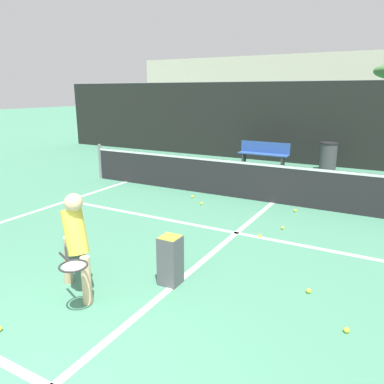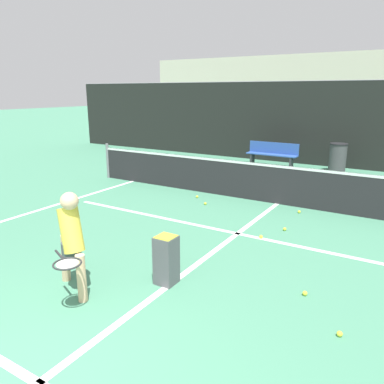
% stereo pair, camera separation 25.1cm
% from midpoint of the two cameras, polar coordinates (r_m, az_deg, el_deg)
% --- Properties ---
extents(court_service_line, '(8.25, 0.10, 0.01)m').
position_cam_midpoint_polar(court_service_line, '(7.27, 5.79, -6.22)').
color(court_service_line, white).
rests_on(court_service_line, ground).
extents(court_center_mark, '(0.10, 6.75, 0.01)m').
position_cam_midpoint_polar(court_center_mark, '(6.37, 1.90, -9.33)').
color(court_center_mark, white).
rests_on(court_center_mark, ground).
extents(court_sideline_left, '(0.10, 7.75, 0.01)m').
position_cam_midpoint_polar(court_sideline_left, '(9.20, -23.99, -2.88)').
color(court_sideline_left, white).
rests_on(court_sideline_left, ground).
extents(net, '(11.09, 0.09, 1.07)m').
position_cam_midpoint_polar(net, '(9.19, 11.58, 1.42)').
color(net, slate).
rests_on(net, ground).
extents(fence_back, '(24.00, 0.06, 3.01)m').
position_cam_midpoint_polar(fence_back, '(14.32, 18.61, 9.78)').
color(fence_back, black).
rests_on(fence_back, ground).
extents(player_practicing, '(1.02, 0.84, 1.42)m').
position_cam_midpoint_polar(player_practicing, '(5.12, -18.76, -6.99)').
color(player_practicing, '#DBAD84').
rests_on(player_practicing, ground).
extents(tennis_ball_scattered_0, '(0.07, 0.07, 0.07)m').
position_cam_midpoint_polar(tennis_ball_scattered_0, '(6.06, -3.56, -10.39)').
color(tennis_ball_scattered_0, '#D1E033').
rests_on(tennis_ball_scattered_0, ground).
extents(tennis_ball_scattered_2, '(0.07, 0.07, 0.07)m').
position_cam_midpoint_polar(tennis_ball_scattered_2, '(7.59, 12.71, -5.34)').
color(tennis_ball_scattered_2, '#D1E033').
rests_on(tennis_ball_scattered_2, ground).
extents(tennis_ball_scattered_3, '(0.07, 0.07, 0.07)m').
position_cam_midpoint_polar(tennis_ball_scattered_3, '(4.78, 21.04, -19.06)').
color(tennis_ball_scattered_3, '#D1E033').
rests_on(tennis_ball_scattered_3, ground).
extents(tennis_ball_scattered_4, '(0.07, 0.07, 0.07)m').
position_cam_midpoint_polar(tennis_ball_scattered_4, '(9.55, -0.68, -0.72)').
color(tennis_ball_scattered_4, '#D1E033').
rests_on(tennis_ball_scattered_4, ground).
extents(tennis_ball_scattered_5, '(0.07, 0.07, 0.07)m').
position_cam_midpoint_polar(tennis_ball_scattered_5, '(7.11, 9.33, -6.59)').
color(tennis_ball_scattered_5, '#D1E033').
rests_on(tennis_ball_scattered_5, ground).
extents(tennis_ball_scattered_8, '(0.07, 0.07, 0.07)m').
position_cam_midpoint_polar(tennis_ball_scattered_8, '(8.98, 0.64, -1.75)').
color(tennis_ball_scattered_8, '#D1E033').
rests_on(tennis_ball_scattered_8, ground).
extents(tennis_ball_scattered_9, '(0.07, 0.07, 0.07)m').
position_cam_midpoint_polar(tennis_ball_scattered_9, '(5.42, 16.07, -14.29)').
color(tennis_ball_scattered_9, '#D1E033').
rests_on(tennis_ball_scattered_9, ground).
extents(tennis_ball_scattered_11, '(0.07, 0.07, 0.07)m').
position_cam_midpoint_polar(tennis_ball_scattered_11, '(8.73, 14.63, -2.75)').
color(tennis_ball_scattered_11, '#D1E033').
rests_on(tennis_ball_scattered_11, ground).
extents(ball_hopper, '(0.28, 0.28, 0.71)m').
position_cam_midpoint_polar(ball_hopper, '(5.32, -4.69, -10.17)').
color(ball_hopper, '#4C4C51').
rests_on(ball_hopper, ground).
extents(courtside_bench, '(1.84, 0.41, 0.86)m').
position_cam_midpoint_polar(courtside_bench, '(13.84, 10.38, 5.89)').
color(courtside_bench, '#2D519E').
rests_on(courtside_bench, ground).
extents(trash_bin, '(0.58, 0.58, 0.97)m').
position_cam_midpoint_polar(trash_bin, '(13.45, 19.54, 5.06)').
color(trash_bin, '#3F3F42').
rests_on(trash_bin, ground).
extents(parked_car, '(1.80, 4.66, 1.30)m').
position_cam_midpoint_polar(parked_car, '(17.18, 16.01, 7.57)').
color(parked_car, black).
rests_on(parked_car, ground).
extents(building_far, '(36.00, 2.40, 5.26)m').
position_cam_midpoint_polar(building_far, '(29.95, 24.72, 13.79)').
color(building_far, beige).
rests_on(building_far, ground).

